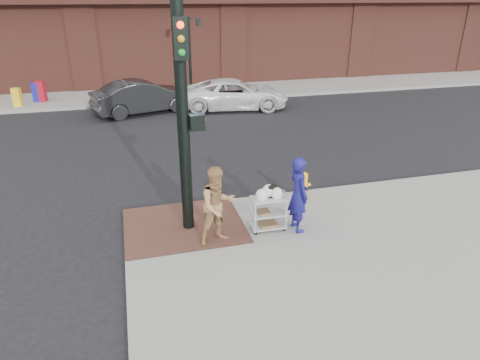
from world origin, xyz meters
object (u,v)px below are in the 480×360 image
object	(u,v)px
fire_hydrant	(304,186)
utility_cart	(268,210)
lamp_post	(189,47)
traffic_signal_pole	(184,117)
pedestrian_tan	(218,206)
sedan_dark	(143,97)
minivan_white	(235,94)
woman_blue	(299,194)

from	to	relation	value
fire_hydrant	utility_cart	bearing A→B (deg)	-138.15
fire_hydrant	lamp_post	bearing A→B (deg)	92.80
traffic_signal_pole	fire_hydrant	xyz separation A→B (m)	(3.19, 0.71, -2.28)
lamp_post	pedestrian_tan	bearing A→B (deg)	-96.94
traffic_signal_pole	sedan_dark	bearing A→B (deg)	91.69
minivan_white	fire_hydrant	xyz separation A→B (m)	(-0.87, -10.70, -0.17)
lamp_post	pedestrian_tan	xyz separation A→B (m)	(-1.95, -16.01, -1.58)
woman_blue	utility_cart	bearing A→B (deg)	74.31
woman_blue	utility_cart	world-z (taller)	woman_blue
traffic_signal_pole	pedestrian_tan	bearing A→B (deg)	-56.16
sedan_dark	minivan_white	xyz separation A→B (m)	(4.40, -0.33, -0.06)
woman_blue	pedestrian_tan	bearing A→B (deg)	88.87
pedestrian_tan	utility_cart	bearing A→B (deg)	-5.54
woman_blue	lamp_post	bearing A→B (deg)	-3.10
pedestrian_tan	traffic_signal_pole	bearing A→B (deg)	108.66
minivan_white	pedestrian_tan	bearing A→B (deg)	172.95
woman_blue	minivan_white	bearing A→B (deg)	-10.56
lamp_post	woman_blue	xyz separation A→B (m)	(-0.06, -15.96, -1.57)
traffic_signal_pole	pedestrian_tan	size ratio (longest dim) A/B	2.81
lamp_post	fire_hydrant	size ratio (longest dim) A/B	5.08
lamp_post	minivan_white	world-z (taller)	lamp_post
lamp_post	fire_hydrant	xyz separation A→B (m)	(0.71, -14.52, -2.07)
sedan_dark	minivan_white	bearing A→B (deg)	-111.49
lamp_post	sedan_dark	world-z (taller)	lamp_post
lamp_post	minivan_white	size ratio (longest dim) A/B	0.77
sedan_dark	fire_hydrant	bearing A→B (deg)	-179.44
minivan_white	utility_cart	xyz separation A→B (m)	(-2.30, -11.99, -0.07)
woman_blue	minivan_white	size ratio (longest dim) A/B	0.35
woman_blue	sedan_dark	distance (m)	12.77
utility_cart	minivan_white	bearing A→B (deg)	79.15
sedan_dark	pedestrian_tan	bearing A→B (deg)	166.80
lamp_post	sedan_dark	xyz separation A→B (m)	(-2.82, -3.49, -1.84)
sedan_dark	fire_hydrant	world-z (taller)	sedan_dark
pedestrian_tan	sedan_dark	bearing A→B (deg)	78.80
lamp_post	utility_cart	size ratio (longest dim) A/B	3.62
lamp_post	utility_cart	distance (m)	15.94
minivan_white	traffic_signal_pole	bearing A→B (deg)	169.52
lamp_post	minivan_white	distance (m)	4.54
pedestrian_tan	minivan_white	distance (m)	12.70
fire_hydrant	minivan_white	bearing A→B (deg)	85.37
lamp_post	traffic_signal_pole	distance (m)	15.43
woman_blue	minivan_white	world-z (taller)	woman_blue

